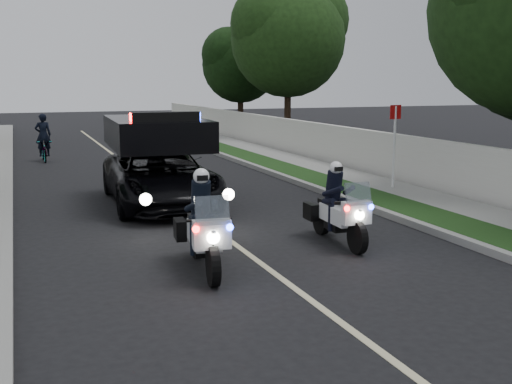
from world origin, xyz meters
The scene contains 15 objects.
ground centered at (0.00, 0.00, 0.00)m, with size 120.00×120.00×0.00m, color black.
curb_right centered at (4.10, 10.00, 0.07)m, with size 0.20×60.00×0.15m, color gray.
grass_verge centered at (4.80, 10.00, 0.08)m, with size 1.20×60.00×0.16m, color #193814.
sidewalk_right centered at (6.10, 10.00, 0.08)m, with size 1.40×60.00×0.16m, color gray.
property_wall centered at (7.10, 10.00, 0.75)m, with size 0.22×60.00×1.50m, color beige.
curb_left centered at (-4.10, 10.00, 0.07)m, with size 0.20×60.00×0.15m, color gray.
lane_marking centered at (0.00, 10.00, 0.00)m, with size 0.12×50.00×0.01m, color #BFB78C.
police_moto_left centered at (-1.02, 4.33, 0.00)m, with size 0.70×2.00×1.70m, color silver, non-canonical shape.
police_moto_right centered at (1.90, 5.08, 0.00)m, with size 0.66×1.88×1.59m, color silver, non-canonical shape.
police_suv centered at (-0.49, 10.05, 0.00)m, with size 2.45×5.29×2.57m, color black.
bicycle centered at (-2.84, 20.23, 0.00)m, with size 0.55×1.59×0.83m, color black.
cyclist centered at (-2.84, 20.23, 0.00)m, with size 0.60×0.40×1.66m, color black.
sign_post centered at (6.00, 9.42, 0.00)m, with size 0.40×0.40×2.54m, color #B60D20, non-canonical shape.
tree_right_d centered at (10.06, 25.91, 0.00)m, with size 6.13×6.13×10.21m, color #1F4216, non-canonical shape.
tree_right_e centered at (9.54, 32.05, 0.00)m, with size 4.77×4.77×7.95m, color black, non-canonical shape.
Camera 1 is at (-3.81, -5.32, 3.12)m, focal length 43.71 mm.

